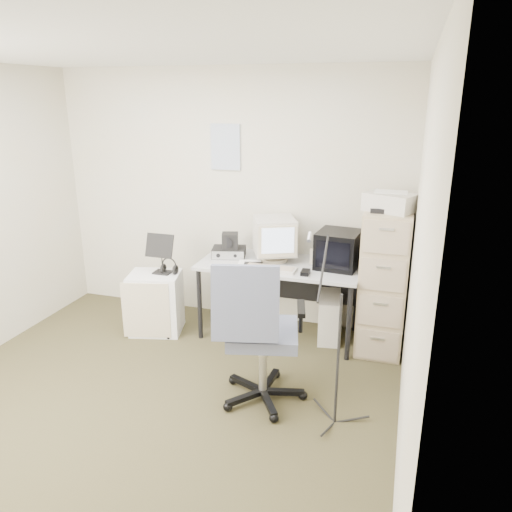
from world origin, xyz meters
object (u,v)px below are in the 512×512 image
(filing_cabinet, at_px, (384,281))
(side_cart, at_px, (156,303))
(desk, at_px, (279,299))
(office_chair, at_px, (263,331))

(filing_cabinet, height_order, side_cart, filing_cabinet)
(desk, relative_size, side_cart, 2.52)
(filing_cabinet, xyz_separation_m, desk, (-0.95, -0.03, -0.29))
(side_cart, bearing_deg, filing_cabinet, -5.50)
(filing_cabinet, distance_m, side_cart, 2.17)
(filing_cabinet, bearing_deg, office_chair, -125.27)
(office_chair, height_order, side_cart, office_chair)
(filing_cabinet, bearing_deg, desk, -178.19)
(desk, bearing_deg, filing_cabinet, 1.81)
(side_cart, bearing_deg, desk, -0.34)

